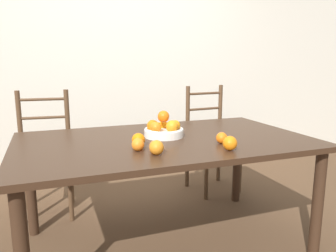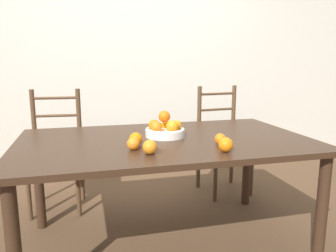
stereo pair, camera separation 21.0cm
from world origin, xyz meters
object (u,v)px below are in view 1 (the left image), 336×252
at_px(orange_loose_2, 230,143).
at_px(chair_left, 45,157).
at_px(chair_right, 211,141).
at_px(orange_loose_3, 155,146).
at_px(orange_loose_0, 138,140).
at_px(fruit_bowl, 164,129).
at_px(orange_loose_5, 222,138).
at_px(orange_loose_1, 157,147).
at_px(orange_loose_4, 138,145).

xyz_separation_m(orange_loose_2, chair_left, (-1.00, 1.22, -0.31)).
relative_size(chair_left, chair_right, 1.00).
xyz_separation_m(orange_loose_2, chair_right, (0.53, 1.22, -0.31)).
distance_m(orange_loose_2, orange_loose_3, 0.42).
xyz_separation_m(orange_loose_0, chair_right, (0.99, 0.95, -0.31)).
height_order(fruit_bowl, chair_right, chair_right).
xyz_separation_m(orange_loose_0, orange_loose_2, (0.46, -0.27, 0.00)).
bearing_deg(orange_loose_3, orange_loose_5, 3.49).
height_order(orange_loose_1, orange_loose_4, orange_loose_1).
distance_m(fruit_bowl, orange_loose_4, 0.38).
bearing_deg(chair_right, orange_loose_1, -134.66).
relative_size(orange_loose_3, orange_loose_4, 0.85).
relative_size(orange_loose_4, orange_loose_5, 1.04).
height_order(orange_loose_1, chair_left, chair_left).
bearing_deg(orange_loose_2, orange_loose_5, 76.72).
distance_m(fruit_bowl, orange_loose_1, 0.43).
distance_m(orange_loose_1, orange_loose_2, 0.42).
height_order(orange_loose_1, chair_right, chair_right).
height_order(orange_loose_3, orange_loose_4, orange_loose_4).
bearing_deg(orange_loose_5, fruit_bowl, 132.51).
xyz_separation_m(orange_loose_0, orange_loose_3, (0.06, -0.14, -0.01)).
height_order(orange_loose_0, chair_right, chair_right).
xyz_separation_m(fruit_bowl, orange_loose_3, (-0.17, -0.32, -0.02)).
bearing_deg(fruit_bowl, chair_right, 44.98).
distance_m(fruit_bowl, orange_loose_2, 0.51).
relative_size(orange_loose_0, chair_right, 0.08).
xyz_separation_m(orange_loose_0, orange_loose_4, (-0.03, -0.10, -0.00)).
xyz_separation_m(orange_loose_2, orange_loose_5, (0.04, 0.16, -0.01)).
distance_m(fruit_bowl, chair_left, 1.13).
bearing_deg(orange_loose_0, chair_right, 43.82).
relative_size(orange_loose_1, chair_left, 0.08).
relative_size(orange_loose_2, chair_left, 0.08).
bearing_deg(orange_loose_5, orange_loose_3, -176.51).
height_order(orange_loose_0, chair_left, chair_left).
bearing_deg(chair_left, orange_loose_1, -58.57).
bearing_deg(chair_left, orange_loose_0, -55.76).
distance_m(orange_loose_3, chair_right, 1.47).
bearing_deg(orange_loose_2, chair_right, 66.40).
bearing_deg(orange_loose_5, orange_loose_0, 167.54).
bearing_deg(chair_right, chair_left, 174.65).
xyz_separation_m(orange_loose_3, orange_loose_4, (-0.09, 0.04, 0.01)).
bearing_deg(fruit_bowl, orange_loose_1, -114.85).
bearing_deg(chair_right, orange_loose_3, -136.03).
height_order(orange_loose_0, orange_loose_4, orange_loose_0).
bearing_deg(orange_loose_4, chair_right, 45.73).
relative_size(orange_loose_1, orange_loose_2, 0.97).
distance_m(orange_loose_0, orange_loose_4, 0.10).
xyz_separation_m(fruit_bowl, orange_loose_4, (-0.25, -0.28, -0.02)).
xyz_separation_m(orange_loose_1, orange_loose_2, (0.42, -0.06, 0.00)).
height_order(fruit_bowl, orange_loose_2, fruit_bowl).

